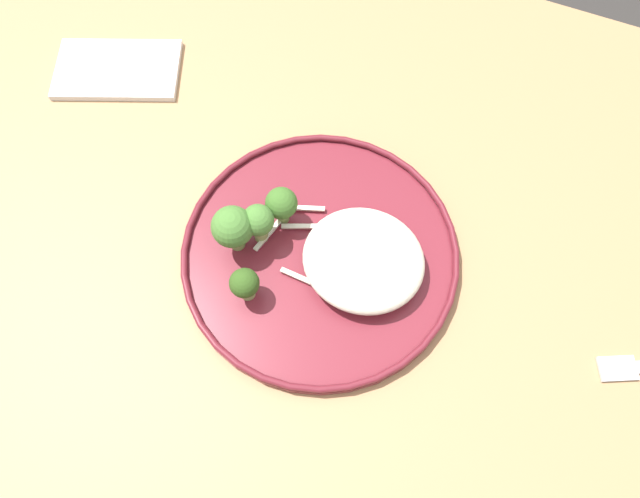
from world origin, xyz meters
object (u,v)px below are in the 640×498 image
object	(u,v)px
seared_scallop_large_seared	(351,247)
broccoli_floret_split_head	(258,222)
seared_scallop_on_noodles	(332,252)
broccoli_floret_center_pile	(233,228)
seared_scallop_center_golden	(395,294)
dinner_plate	(320,253)
broccoli_floret_small_sprig	(281,204)
broccoli_floret_beside_noodles	(245,284)
seared_scallop_front_small	(368,267)
folded_napkin	(118,70)
seared_scallop_half_hidden	(395,253)

from	to	relation	value
seared_scallop_large_seared	broccoli_floret_split_head	size ratio (longest dim) A/B	0.64
seared_scallop_on_noodles	broccoli_floret_center_pile	xyz separation A→B (m)	(-0.10, -0.03, 0.03)
seared_scallop_center_golden	broccoli_floret_center_pile	bearing A→B (deg)	-177.39
broccoli_floret_center_pile	seared_scallop_center_golden	bearing A→B (deg)	2.61
dinner_plate	broccoli_floret_small_sprig	xyz separation A→B (m)	(-0.05, 0.02, 0.04)
broccoli_floret_split_head	seared_scallop_center_golden	bearing A→B (deg)	-3.57
dinner_plate	broccoli_floret_center_pile	distance (m)	0.10
seared_scallop_large_seared	broccoli_floret_split_head	xyz separation A→B (m)	(-0.09, -0.02, 0.02)
dinner_plate	broccoli_floret_split_head	world-z (taller)	broccoli_floret_split_head
broccoli_floret_beside_noodles	broccoli_floret_small_sprig	world-z (taller)	broccoli_floret_small_sprig
seared_scallop_large_seared	seared_scallop_front_small	bearing A→B (deg)	-29.34
dinner_plate	seared_scallop_center_golden	bearing A→B (deg)	-10.67
seared_scallop_on_noodles	broccoli_floret_beside_noodles	bearing A→B (deg)	-131.12
seared_scallop_on_noodles	seared_scallop_large_seared	xyz separation A→B (m)	(0.02, 0.01, 0.00)
broccoli_floret_small_sprig	broccoli_floret_center_pile	size ratio (longest dim) A/B	0.83
broccoli_floret_center_pile	seared_scallop_on_noodles	bearing A→B (deg)	15.31
dinner_plate	seared_scallop_large_seared	size ratio (longest dim) A/B	8.07
seared_scallop_center_golden	broccoli_floret_beside_noodles	xyz separation A→B (m)	(-0.14, -0.05, 0.02)
seared_scallop_on_noodles	seared_scallop_large_seared	size ratio (longest dim) A/B	0.82
seared_scallop_front_small	folded_napkin	bearing A→B (deg)	160.68
dinner_plate	broccoli_floret_beside_noodles	distance (m)	0.09
seared_scallop_center_golden	broccoli_floret_small_sprig	size ratio (longest dim) A/B	0.47
broccoli_floret_small_sprig	broccoli_floret_split_head	size ratio (longest dim) A/B	0.93
seared_scallop_on_noodles	broccoli_floret_center_pile	world-z (taller)	broccoli_floret_center_pile
seared_scallop_center_golden	seared_scallop_large_seared	size ratio (longest dim) A/B	0.70
seared_scallop_center_golden	seared_scallop_large_seared	world-z (taller)	same
seared_scallop_front_small	seared_scallop_half_hidden	world-z (taller)	seared_scallop_front_small
seared_scallop_front_small	seared_scallop_on_noodles	size ratio (longest dim) A/B	1.16
seared_scallop_large_seared	broccoli_floret_small_sprig	xyz separation A→B (m)	(-0.08, 0.01, 0.02)
broccoli_floret_beside_noodles	broccoli_floret_small_sprig	bearing A→B (deg)	90.88
seared_scallop_on_noodles	folded_napkin	size ratio (longest dim) A/B	0.20
seared_scallop_front_small	seared_scallop_on_noodles	world-z (taller)	seared_scallop_front_small
seared_scallop_front_small	folded_napkin	size ratio (longest dim) A/B	0.23
seared_scallop_center_golden	broccoli_floret_center_pile	size ratio (longest dim) A/B	0.39
seared_scallop_on_noodles	seared_scallop_front_small	bearing A→B (deg)	-2.56
folded_napkin	dinner_plate	bearing A→B (deg)	-22.21
dinner_plate	seared_scallop_on_noodles	xyz separation A→B (m)	(0.01, 0.00, 0.01)
broccoli_floret_small_sprig	folded_napkin	distance (m)	0.30
broccoli_floret_small_sprig	folded_napkin	world-z (taller)	broccoli_floret_small_sprig
broccoli_floret_split_head	folded_napkin	size ratio (longest dim) A/B	0.38
dinner_plate	seared_scallop_center_golden	size ratio (longest dim) A/B	11.59
seared_scallop_front_small	seared_scallop_half_hidden	xyz separation A→B (m)	(0.02, 0.03, -0.00)
seared_scallop_on_noodles	broccoli_floret_center_pile	distance (m)	0.10
broccoli_floret_beside_noodles	folded_napkin	distance (m)	0.34
seared_scallop_center_golden	seared_scallop_half_hidden	size ratio (longest dim) A/B	0.76
seared_scallop_center_golden	broccoli_floret_split_head	xyz separation A→B (m)	(-0.15, 0.01, 0.02)
seared_scallop_half_hidden	folded_napkin	world-z (taller)	seared_scallop_half_hidden
seared_scallop_on_noodles	broccoli_floret_center_pile	size ratio (longest dim) A/B	0.46
seared_scallop_large_seared	seared_scallop_on_noodles	bearing A→B (deg)	-145.58
seared_scallop_front_small	broccoli_floret_small_sprig	distance (m)	0.11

